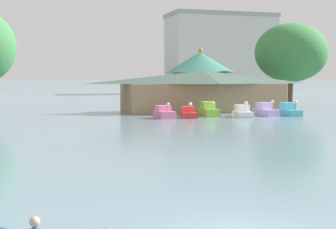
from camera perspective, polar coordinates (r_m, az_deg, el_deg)
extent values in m
sphere|color=tan|center=(10.49, -15.20, -11.91)|extent=(0.22, 0.22, 0.22)
cube|color=pink|center=(48.64, -0.41, -0.02)|extent=(1.73, 2.56, 0.73)
cube|color=pink|center=(48.88, -0.54, 0.75)|extent=(1.40, 1.20, 0.53)
cylinder|color=pink|center=(47.67, 0.00, 0.69)|extent=(0.14, 0.14, 0.59)
sphere|color=white|center=(47.65, 0.00, 1.22)|extent=(0.31, 0.31, 0.31)
cube|color=red|center=(49.59, 2.42, -0.04)|extent=(1.91, 3.01, 0.56)
cube|color=#E8423C|center=(49.89, 2.37, 0.63)|extent=(1.41, 1.46, 0.55)
cylinder|color=red|center=(48.44, 2.61, 0.60)|extent=(0.14, 0.14, 0.69)
sphere|color=white|center=(48.41, 2.61, 1.21)|extent=(0.36, 0.36, 0.36)
cube|color=#8CCC3F|center=(51.62, 4.77, 0.25)|extent=(1.55, 2.81, 0.79)
cube|color=#A0E24F|center=(51.90, 4.65, 1.11)|extent=(1.29, 1.28, 0.72)
cylinder|color=#8CCC3F|center=(50.54, 5.20, 0.87)|extent=(0.14, 0.14, 0.46)
sphere|color=white|center=(50.52, 5.21, 1.32)|extent=(0.33, 0.33, 0.33)
cube|color=white|center=(50.91, 8.67, 0.03)|extent=(1.97, 2.69, 0.56)
cube|color=white|center=(51.17, 8.58, 0.75)|extent=(1.53, 1.31, 0.67)
cylinder|color=white|center=(49.93, 9.01, 0.68)|extent=(0.14, 0.14, 0.71)
sphere|color=white|center=(49.90, 9.01, 1.31)|extent=(0.40, 0.40, 0.40)
cube|color=#B299D8|center=(52.97, 11.26, 0.24)|extent=(1.88, 3.12, 0.70)
cube|color=#C8ADF0|center=(53.22, 11.04, 1.01)|extent=(1.43, 1.49, 0.69)
cylinder|color=#B299D8|center=(51.98, 12.03, 0.92)|extent=(0.14, 0.14, 0.68)
sphere|color=white|center=(51.95, 12.04, 1.48)|extent=(0.34, 0.34, 0.34)
cube|color=#4CB7CC|center=(53.85, 13.91, 0.22)|extent=(1.50, 3.00, 0.63)
cube|color=#5DCDE2|center=(54.13, 13.73, 0.97)|extent=(1.26, 1.36, 0.74)
cylinder|color=#4CB7CC|center=(52.77, 14.57, 0.85)|extent=(0.14, 0.14, 0.69)
sphere|color=white|center=(52.75, 14.58, 1.41)|extent=(0.34, 0.34, 0.34)
cube|color=#9E7F5B|center=(58.55, 4.08, 1.97)|extent=(18.69, 6.72, 3.32)
pyramid|color=#42564C|center=(58.50, 4.10, 4.34)|extent=(20.18, 7.72, 1.51)
cylinder|color=#993328|center=(74.04, 3.74, 3.01)|extent=(8.02, 8.02, 4.75)
cone|color=#387F6B|center=(74.06, 3.76, 6.02)|extent=(10.47, 10.47, 3.04)
sphere|color=#B7993D|center=(74.14, 3.76, 7.47)|extent=(0.70, 0.70, 0.70)
cylinder|color=brown|center=(71.64, 14.01, 2.31)|extent=(0.70, 0.70, 3.41)
ellipsoid|color=#3D7F42|center=(71.69, 14.09, 6.98)|extent=(10.19, 10.19, 8.27)
cube|color=beige|center=(129.60, 6.11, 6.80)|extent=(27.00, 12.57, 19.49)
cube|color=#999993|center=(130.45, 6.15, 11.30)|extent=(27.54, 12.82, 1.00)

